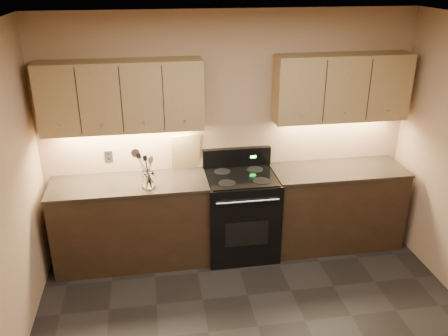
{
  "coord_description": "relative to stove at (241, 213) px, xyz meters",
  "views": [
    {
      "loc": [
        -0.83,
        -2.82,
        2.99
      ],
      "look_at": [
        -0.14,
        1.45,
        1.13
      ],
      "focal_mm": 38.0,
      "sensor_mm": 36.0,
      "label": 1
    }
  ],
  "objects": [
    {
      "name": "wall_back",
      "position": [
        -0.08,
        0.32,
        0.82
      ],
      "size": [
        4.0,
        0.04,
        2.6
      ],
      "primitive_type": "cube",
      "color": "tan",
      "rests_on": "ground"
    },
    {
      "name": "upper_cab_left",
      "position": [
        -1.18,
        0.17,
        1.32
      ],
      "size": [
        1.6,
        0.3,
        0.7
      ],
      "primitive_type": "cube",
      "color": "#A58452",
      "rests_on": "wall_back"
    },
    {
      "name": "cutting_board",
      "position": [
        -0.56,
        0.29,
        0.65
      ],
      "size": [
        0.32,
        0.11,
        0.4
      ],
      "primitive_type": "cube",
      "rotation": [
        0.12,
        0.0,
        0.16
      ],
      "color": "tan",
      "rests_on": "counter_left"
    },
    {
      "name": "counter_left",
      "position": [
        -1.18,
        0.02,
        -0.01
      ],
      "size": [
        1.62,
        0.62,
        0.93
      ],
      "color": "black",
      "rests_on": "ground"
    },
    {
      "name": "wooden_spoon",
      "position": [
        -0.99,
        -0.13,
        0.62
      ],
      "size": [
        0.13,
        0.11,
        0.31
      ],
      "primitive_type": null,
      "rotation": [
        -0.08,
        0.23,
        0.3
      ],
      "color": "tan",
      "rests_on": "utensil_crock"
    },
    {
      "name": "steel_skimmer",
      "position": [
        -0.95,
        -0.13,
        0.66
      ],
      "size": [
        0.23,
        0.17,
        0.4
      ],
      "primitive_type": null,
      "rotation": [
        -0.15,
        -0.38,
        -0.08
      ],
      "color": "silver",
      "rests_on": "utensil_crock"
    },
    {
      "name": "steel_spatula",
      "position": [
        -0.94,
        -0.1,
        0.66
      ],
      "size": [
        0.22,
        0.11,
        0.39
      ],
      "primitive_type": null,
      "rotation": [
        0.09,
        -0.33,
        -0.18
      ],
      "color": "silver",
      "rests_on": "utensil_crock"
    },
    {
      "name": "upper_cab_right",
      "position": [
        1.1,
        0.17,
        1.32
      ],
      "size": [
        1.44,
        0.3,
        0.7
      ],
      "primitive_type": "cube",
      "color": "#A58452",
      "rests_on": "wall_back"
    },
    {
      "name": "black_turner",
      "position": [
        -0.95,
        -0.15,
        0.63
      ],
      "size": [
        0.15,
        0.19,
        0.34
      ],
      "primitive_type": null,
      "rotation": [
        -0.29,
        -0.02,
        0.41
      ],
      "color": "black",
      "rests_on": "utensil_crock"
    },
    {
      "name": "ceiling",
      "position": [
        -0.08,
        -1.68,
        2.12
      ],
      "size": [
        4.0,
        4.0,
        0.0
      ],
      "primitive_type": "plane",
      "rotation": [
        3.14,
        0.0,
        0.0
      ],
      "color": "silver",
      "rests_on": "wall_back"
    },
    {
      "name": "utensil_crock",
      "position": [
        -0.97,
        -0.12,
        0.53
      ],
      "size": [
        0.16,
        0.16,
        0.17
      ],
      "color": "white",
      "rests_on": "counter_left"
    },
    {
      "name": "outlet_plate",
      "position": [
        -1.38,
        0.31,
        0.64
      ],
      "size": [
        0.08,
        0.01,
        0.12
      ],
      "primitive_type": "cube",
      "color": "#B2B5BA",
      "rests_on": "wall_back"
    },
    {
      "name": "counter_right",
      "position": [
        1.1,
        0.02,
        -0.01
      ],
      "size": [
        1.46,
        0.62,
        0.93
      ],
      "color": "black",
      "rests_on": "ground"
    },
    {
      "name": "stove",
      "position": [
        0.0,
        0.0,
        0.0
      ],
      "size": [
        0.76,
        0.68,
        1.14
      ],
      "color": "black",
      "rests_on": "ground"
    }
  ]
}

